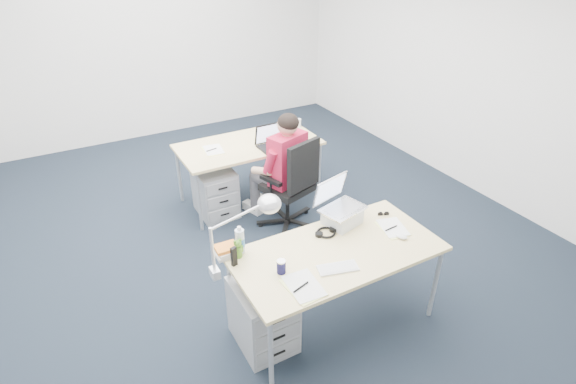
{
  "coord_description": "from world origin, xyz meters",
  "views": [
    {
      "loc": [
        -1.44,
        -3.43,
        2.82
      ],
      "look_at": [
        0.2,
        -0.46,
        0.85
      ],
      "focal_mm": 28.0,
      "sensor_mm": 36.0,
      "label": 1
    }
  ],
  "objects_px": {
    "headphones": "(326,232)",
    "bear_figurine": "(238,248)",
    "desk_near": "(337,255)",
    "far_cup": "(298,123)",
    "sunglasses": "(383,214)",
    "silver_laptop": "(343,204)",
    "dark_laptop": "(275,136)",
    "desk_far": "(249,147)",
    "book_stack": "(227,251)",
    "office_chair": "(290,202)",
    "desk_lamp": "(235,237)",
    "seated_person": "(278,168)",
    "wireless_keyboard": "(338,268)",
    "cordless_phone": "(234,256)",
    "computer_mouse": "(401,236)",
    "water_bottle": "(240,239)",
    "drawer_pedestal_far": "(215,192)",
    "can_koozie": "(281,267)",
    "drawer_pedestal_near": "(263,315)"
  },
  "relations": [
    {
      "from": "book_stack",
      "to": "cordless_phone",
      "type": "bearing_deg",
      "value": -90.0
    },
    {
      "from": "desk_near",
      "to": "bear_figurine",
      "type": "distance_m",
      "value": 0.75
    },
    {
      "from": "desk_near",
      "to": "silver_laptop",
      "type": "distance_m",
      "value": 0.44
    },
    {
      "from": "wireless_keyboard",
      "to": "book_stack",
      "type": "bearing_deg",
      "value": 155.07
    },
    {
      "from": "dark_laptop",
      "to": "office_chair",
      "type": "bearing_deg",
      "value": -101.22
    },
    {
      "from": "drawer_pedestal_near",
      "to": "silver_laptop",
      "type": "relative_size",
      "value": 1.46
    },
    {
      "from": "desk_near",
      "to": "far_cup",
      "type": "distance_m",
      "value": 2.5
    },
    {
      "from": "headphones",
      "to": "can_koozie",
      "type": "distance_m",
      "value": 0.59
    },
    {
      "from": "desk_far",
      "to": "book_stack",
      "type": "height_order",
      "value": "book_stack"
    },
    {
      "from": "drawer_pedestal_far",
      "to": "bear_figurine",
      "type": "distance_m",
      "value": 1.88
    },
    {
      "from": "computer_mouse",
      "to": "water_bottle",
      "type": "distance_m",
      "value": 1.27
    },
    {
      "from": "computer_mouse",
      "to": "water_bottle",
      "type": "height_order",
      "value": "water_bottle"
    },
    {
      "from": "bear_figurine",
      "to": "dark_laptop",
      "type": "distance_m",
      "value": 1.97
    },
    {
      "from": "office_chair",
      "to": "headphones",
      "type": "xyz_separation_m",
      "value": [
        -0.33,
        -1.19,
        0.45
      ]
    },
    {
      "from": "silver_laptop",
      "to": "dark_laptop",
      "type": "xyz_separation_m",
      "value": [
        0.22,
        1.6,
        -0.06
      ]
    },
    {
      "from": "silver_laptop",
      "to": "computer_mouse",
      "type": "distance_m",
      "value": 0.52
    },
    {
      "from": "drawer_pedestal_far",
      "to": "cordless_phone",
      "type": "xyz_separation_m",
      "value": [
        -0.51,
        -1.83,
        0.53
      ]
    },
    {
      "from": "office_chair",
      "to": "book_stack",
      "type": "xyz_separation_m",
      "value": [
        -1.13,
        -1.06,
        0.47
      ]
    },
    {
      "from": "silver_laptop",
      "to": "computer_mouse",
      "type": "xyz_separation_m",
      "value": [
        0.29,
        -0.4,
        -0.17
      ]
    },
    {
      "from": "desk_far",
      "to": "desk_lamp",
      "type": "relative_size",
      "value": 2.87
    },
    {
      "from": "sunglasses",
      "to": "desk_far",
      "type": "bearing_deg",
      "value": 125.19
    },
    {
      "from": "drawer_pedestal_near",
      "to": "book_stack",
      "type": "xyz_separation_m",
      "value": [
        -0.15,
        0.27,
        0.49
      ]
    },
    {
      "from": "desk_near",
      "to": "sunglasses",
      "type": "relative_size",
      "value": 15.77
    },
    {
      "from": "seated_person",
      "to": "silver_laptop",
      "type": "xyz_separation_m",
      "value": [
        -0.09,
        -1.3,
        0.28
      ]
    },
    {
      "from": "book_stack",
      "to": "sunglasses",
      "type": "xyz_separation_m",
      "value": [
        1.37,
        -0.14,
        -0.03
      ]
    },
    {
      "from": "drawer_pedestal_far",
      "to": "book_stack",
      "type": "distance_m",
      "value": 1.83
    },
    {
      "from": "cordless_phone",
      "to": "sunglasses",
      "type": "distance_m",
      "value": 1.37
    },
    {
      "from": "desk_lamp",
      "to": "drawer_pedestal_near",
      "type": "bearing_deg",
      "value": -14.62
    },
    {
      "from": "headphones",
      "to": "bear_figurine",
      "type": "height_order",
      "value": "bear_figurine"
    },
    {
      "from": "headphones",
      "to": "can_koozie",
      "type": "xyz_separation_m",
      "value": [
        -0.54,
        -0.24,
        0.04
      ]
    },
    {
      "from": "wireless_keyboard",
      "to": "cordless_phone",
      "type": "height_order",
      "value": "cordless_phone"
    },
    {
      "from": "seated_person",
      "to": "drawer_pedestal_far",
      "type": "bearing_deg",
      "value": 122.65
    },
    {
      "from": "office_chair",
      "to": "seated_person",
      "type": "relative_size",
      "value": 0.82
    },
    {
      "from": "desk_far",
      "to": "office_chair",
      "type": "relative_size",
      "value": 1.53
    },
    {
      "from": "desk_far",
      "to": "book_stack",
      "type": "bearing_deg",
      "value": -119.02
    },
    {
      "from": "desk_near",
      "to": "desk_far",
      "type": "bearing_deg",
      "value": 83.57
    },
    {
      "from": "can_koozie",
      "to": "desk_lamp",
      "type": "relative_size",
      "value": 0.19
    },
    {
      "from": "can_koozie",
      "to": "book_stack",
      "type": "distance_m",
      "value": 0.45
    },
    {
      "from": "silver_laptop",
      "to": "headphones",
      "type": "xyz_separation_m",
      "value": [
        -0.2,
        -0.06,
        -0.17
      ]
    },
    {
      "from": "drawer_pedestal_near",
      "to": "water_bottle",
      "type": "distance_m",
      "value": 0.62
    },
    {
      "from": "desk_near",
      "to": "can_koozie",
      "type": "height_order",
      "value": "can_koozie"
    },
    {
      "from": "drawer_pedestal_far",
      "to": "can_koozie",
      "type": "distance_m",
      "value": 2.14
    },
    {
      "from": "far_cup",
      "to": "computer_mouse",
      "type": "bearing_deg",
      "value": -100.79
    },
    {
      "from": "desk_near",
      "to": "desk_far",
      "type": "height_order",
      "value": "same"
    },
    {
      "from": "book_stack",
      "to": "desk_lamp",
      "type": "relative_size",
      "value": 0.32
    },
    {
      "from": "seated_person",
      "to": "can_koozie",
      "type": "bearing_deg",
      "value": -135.66
    },
    {
      "from": "desk_far",
      "to": "sunglasses",
      "type": "relative_size",
      "value": 15.77
    },
    {
      "from": "silver_laptop",
      "to": "far_cup",
      "type": "height_order",
      "value": "silver_laptop"
    },
    {
      "from": "headphones",
      "to": "cordless_phone",
      "type": "bearing_deg",
      "value": 179.53
    },
    {
      "from": "water_bottle",
      "to": "drawer_pedestal_far",
      "type": "bearing_deg",
      "value": 76.49
    }
  ]
}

